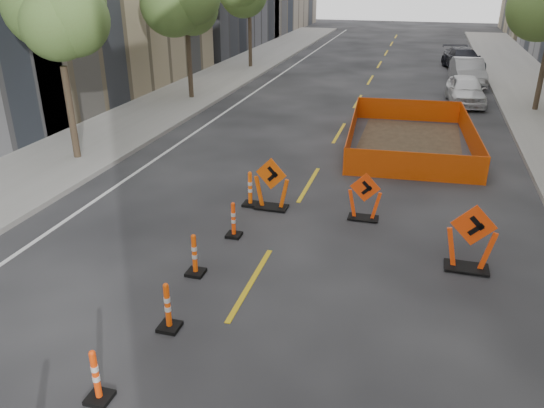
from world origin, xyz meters
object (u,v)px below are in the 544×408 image
(channelizer_3, at_px, (96,376))
(parked_car_mid, at_px, (468,72))
(channelizer_7, at_px, (250,189))
(channelizer_5, at_px, (195,254))
(channelizer_6, at_px, (233,220))
(parked_car_far, at_px, (463,59))
(channelizer_4, at_px, (168,306))
(chevron_sign_center, at_px, (365,196))
(parked_car_near, at_px, (466,90))
(chevron_sign_right, at_px, (471,238))
(chevron_sign_left, at_px, (272,184))

(channelizer_3, relative_size, parked_car_mid, 0.21)
(channelizer_7, bearing_deg, channelizer_5, -90.26)
(channelizer_3, xyz_separation_m, parked_car_mid, (6.84, 27.79, 0.28))
(channelizer_6, bearing_deg, channelizer_7, 95.60)
(channelizer_6, distance_m, parked_car_far, 28.06)
(channelizer_4, xyz_separation_m, chevron_sign_center, (2.95, 5.84, 0.17))
(chevron_sign_center, relative_size, parked_car_far, 0.28)
(channelizer_6, xyz_separation_m, chevron_sign_center, (3.05, 1.92, 0.20))
(channelizer_5, height_order, parked_car_mid, parked_car_mid)
(parked_car_near, bearing_deg, channelizer_3, -110.69)
(channelizer_6, height_order, parked_car_far, parked_car_far)
(parked_car_far, bearing_deg, channelizer_6, -116.57)
(channelizer_5, bearing_deg, channelizer_7, 89.74)
(chevron_sign_right, distance_m, parked_car_far, 27.39)
(channelizer_3, xyz_separation_m, channelizer_6, (0.17, 5.88, -0.01))
(channelizer_3, distance_m, parked_car_mid, 28.62)
(channelizer_6, height_order, chevron_sign_left, chevron_sign_left)
(channelizer_3, height_order, channelizer_4, channelizer_4)
(parked_car_far, bearing_deg, channelizer_7, -118.00)
(channelizer_4, height_order, parked_car_mid, parked_car_mid)
(chevron_sign_left, height_order, chevron_sign_right, chevron_sign_right)
(channelizer_3, bearing_deg, parked_car_near, 74.09)
(channelizer_7, xyz_separation_m, parked_car_far, (6.85, 25.30, 0.19))
(chevron_sign_left, bearing_deg, channelizer_4, -84.95)
(chevron_sign_center, bearing_deg, channelizer_3, -112.22)
(channelizer_3, height_order, channelizer_6, channelizer_3)
(channelizer_4, relative_size, chevron_sign_right, 0.62)
(channelizer_4, distance_m, channelizer_5, 1.98)
(channelizer_3, relative_size, channelizer_7, 0.93)
(channelizer_4, relative_size, channelizer_7, 0.97)
(channelizer_5, height_order, chevron_sign_center, chevron_sign_center)
(chevron_sign_left, distance_m, chevron_sign_right, 5.56)
(channelizer_3, distance_m, parked_car_near, 23.72)
(chevron_sign_center, bearing_deg, parked_car_mid, 79.91)
(channelizer_3, xyz_separation_m, channelizer_5, (-0.04, 3.92, 0.01))
(parked_car_mid, distance_m, parked_car_far, 5.36)
(channelizer_6, bearing_deg, channelizer_5, -96.11)
(chevron_sign_left, relative_size, parked_car_far, 0.31)
(chevron_sign_right, distance_m, parked_car_mid, 22.04)
(parked_car_mid, bearing_deg, channelizer_3, -108.77)
(channelizer_7, height_order, parked_car_mid, parked_car_mid)
(chevron_sign_center, bearing_deg, channelizer_7, 179.46)
(channelizer_6, height_order, channelizer_7, channelizer_7)
(channelizer_7, height_order, chevron_sign_center, chevron_sign_center)
(channelizer_7, bearing_deg, channelizer_4, -87.17)
(parked_car_near, relative_size, parked_car_far, 0.85)
(channelizer_3, bearing_deg, parked_car_far, 78.37)
(channelizer_5, bearing_deg, channelizer_3, -89.35)
(channelizer_6, relative_size, chevron_sign_center, 0.70)
(parked_car_near, bearing_deg, parked_car_far, 83.45)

